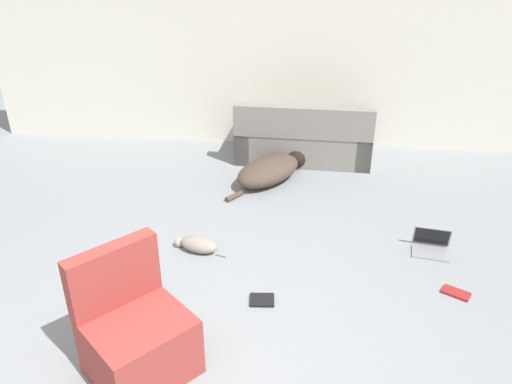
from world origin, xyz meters
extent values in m
cube|color=silver|center=(0.00, 4.77, 1.30)|extent=(7.58, 0.06, 2.60)
cube|color=gray|center=(0.74, 4.23, 0.21)|extent=(1.82, 0.86, 0.43)
cube|color=gray|center=(0.73, 3.89, 0.63)|extent=(1.79, 0.21, 0.40)
cube|color=gray|center=(1.54, 4.19, 0.28)|extent=(0.23, 0.79, 0.57)
cube|color=gray|center=(-0.05, 4.26, 0.28)|extent=(0.23, 0.79, 0.57)
ellipsoid|color=#4C3D33|center=(0.33, 3.43, 0.15)|extent=(1.00, 1.11, 0.30)
sphere|color=black|center=(0.66, 3.89, 0.14)|extent=(0.38, 0.38, 0.27)
cylinder|color=#4C3D33|center=(-0.03, 2.93, 0.03)|extent=(0.19, 0.24, 0.06)
ellipsoid|color=gray|center=(-0.22, 1.81, 0.08)|extent=(0.42, 0.29, 0.15)
sphere|color=#A89E93|center=(-0.43, 1.87, 0.05)|extent=(0.12, 0.12, 0.09)
cylinder|color=gray|center=(0.01, 1.75, 0.01)|extent=(0.10, 0.05, 0.02)
cube|color=gray|center=(2.01, 1.98, 0.01)|extent=(0.38, 0.27, 0.02)
cube|color=gray|center=(2.03, 2.12, 0.12)|extent=(0.35, 0.13, 0.21)
cube|color=black|center=(2.03, 2.11, 0.12)|extent=(0.32, 0.11, 0.19)
cube|color=black|center=(0.46, 1.12, 0.01)|extent=(0.21, 0.18, 0.02)
cube|color=maroon|center=(2.10, 1.39, 0.01)|extent=(0.26, 0.22, 0.02)
cube|color=#993833|center=(-0.30, 0.29, 0.23)|extent=(0.88, 0.88, 0.46)
cube|color=#993833|center=(-0.49, 0.46, 0.68)|extent=(0.52, 0.56, 0.45)
camera|label=1|loc=(0.75, -2.17, 2.71)|focal=35.00mm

